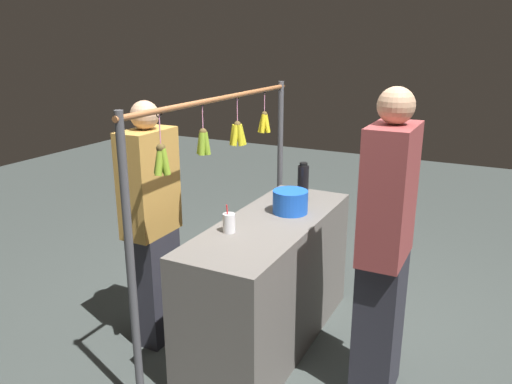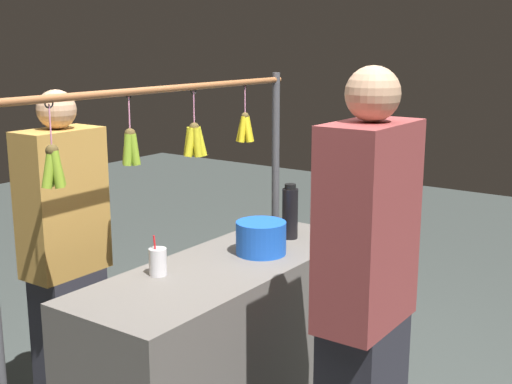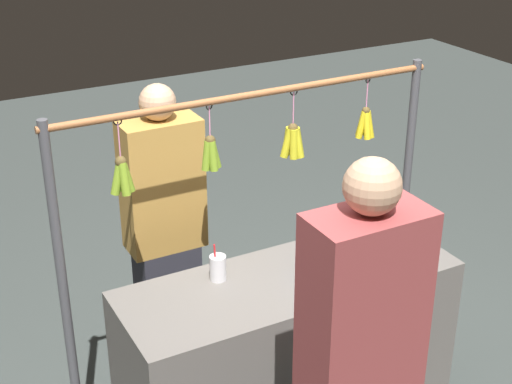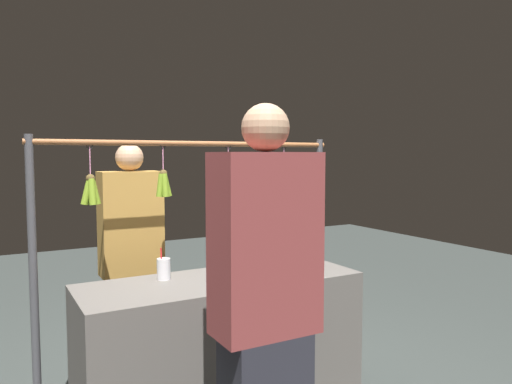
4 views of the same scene
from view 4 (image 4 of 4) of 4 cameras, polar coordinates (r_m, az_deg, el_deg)
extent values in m
cube|color=#66605B|center=(2.92, -3.98, -18.33)|extent=(1.57, 0.56, 0.87)
cylinder|color=#4C4C51|center=(3.55, 7.32, -7.45)|extent=(0.04, 0.04, 1.67)
cylinder|color=#4C4C51|center=(2.89, -24.52, -10.57)|extent=(0.04, 0.04, 1.67)
cylinder|color=#9E6038|center=(3.02, -6.99, 5.63)|extent=(1.93, 0.03, 0.03)
torus|color=black|center=(3.31, 3.28, 5.23)|extent=(0.04, 0.02, 0.04)
cylinder|color=pink|center=(3.31, 3.27, 3.82)|extent=(0.01, 0.01, 0.16)
sphere|color=brown|center=(3.31, 3.27, 2.44)|extent=(0.04, 0.04, 0.04)
cylinder|color=yellow|center=(3.30, 2.96, 1.24)|extent=(0.06, 0.03, 0.14)
cylinder|color=yellow|center=(3.29, 3.39, 1.23)|extent=(0.04, 0.06, 0.14)
cylinder|color=yellow|center=(3.31, 3.61, 1.24)|extent=(0.05, 0.05, 0.14)
cylinder|color=yellow|center=(3.33, 3.39, 1.26)|extent=(0.05, 0.05, 0.14)
cylinder|color=yellow|center=(3.32, 2.98, 1.26)|extent=(0.04, 0.06, 0.14)
torus|color=black|center=(3.10, -3.27, 5.29)|extent=(0.04, 0.02, 0.04)
cylinder|color=pink|center=(3.10, -3.26, 3.62)|extent=(0.01, 0.01, 0.18)
sphere|color=brown|center=(3.11, -3.26, 1.99)|extent=(0.05, 0.05, 0.05)
cylinder|color=gold|center=(3.10, -3.73, 0.68)|extent=(0.07, 0.04, 0.15)
cylinder|color=gold|center=(3.08, -3.21, 0.66)|extent=(0.05, 0.06, 0.15)
cylinder|color=gold|center=(3.09, -2.82, 0.68)|extent=(0.05, 0.06, 0.15)
cylinder|color=gold|center=(3.12, -2.76, 0.71)|extent=(0.06, 0.04, 0.15)
cylinder|color=gold|center=(3.14, -3.27, 0.73)|extent=(0.05, 0.06, 0.15)
cylinder|color=gold|center=(3.13, -3.66, 0.71)|extent=(0.05, 0.05, 0.15)
torus|color=black|center=(2.94, -10.83, 5.27)|extent=(0.04, 0.02, 0.04)
cylinder|color=pink|center=(2.94, -10.81, 3.67)|extent=(0.01, 0.01, 0.16)
sphere|color=brown|center=(2.94, -10.79, 2.12)|extent=(0.05, 0.05, 0.05)
cylinder|color=#81A82A|center=(2.94, -11.09, 0.77)|extent=(0.06, 0.04, 0.14)
cylinder|color=#81A82A|center=(2.93, -10.61, 0.77)|extent=(0.04, 0.06, 0.14)
cylinder|color=#81A82A|center=(2.95, -10.44, 0.80)|extent=(0.07, 0.04, 0.14)
cylinder|color=#81A82A|center=(2.96, -10.87, 0.81)|extent=(0.04, 0.06, 0.14)
torus|color=black|center=(2.84, -18.87, 5.14)|extent=(0.04, 0.01, 0.04)
cylinder|color=pink|center=(2.84, -18.82, 3.30)|extent=(0.01, 0.01, 0.18)
sphere|color=brown|center=(2.84, -18.78, 1.49)|extent=(0.05, 0.05, 0.05)
cylinder|color=#83A92A|center=(2.84, -19.12, 0.02)|extent=(0.07, 0.04, 0.15)
cylinder|color=#83A92A|center=(2.83, -18.62, 0.01)|extent=(0.04, 0.06, 0.15)
cylinder|color=#83A92A|center=(2.85, -18.36, 0.05)|extent=(0.07, 0.04, 0.15)
cylinder|color=#83A92A|center=(2.86, -18.76, 0.06)|extent=(0.04, 0.07, 0.15)
cylinder|color=black|center=(2.97, 4.94, -6.58)|extent=(0.08, 0.08, 0.25)
cylinder|color=black|center=(2.95, 4.96, -3.92)|extent=(0.06, 0.06, 0.02)
cylinder|color=blue|center=(2.81, 0.24, -8.25)|extent=(0.23, 0.23, 0.15)
cylinder|color=silver|center=(2.78, -10.74, -8.83)|extent=(0.08, 0.08, 0.12)
cylinder|color=red|center=(2.77, -10.98, -8.25)|extent=(0.01, 0.02, 0.18)
cube|color=#2D2D38|center=(3.45, -14.19, -15.62)|extent=(0.31, 0.21, 0.77)
cube|color=#BF8C3F|center=(3.27, -14.43, -3.58)|extent=(0.39, 0.21, 0.68)
sphere|color=tan|center=(3.24, -14.57, 3.92)|extent=(0.18, 0.18, 0.18)
cube|color=#993F3F|center=(1.96, 1.09, -6.06)|extent=(0.42, 0.23, 0.73)
sphere|color=tan|center=(1.94, 1.11, 7.52)|extent=(0.19, 0.19, 0.19)
camera|label=1|loc=(2.02, -84.66, 12.63)|focal=35.40mm
camera|label=2|loc=(1.34, -90.02, 12.12)|focal=47.50mm
camera|label=3|loc=(1.16, -137.89, 67.82)|focal=53.03mm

